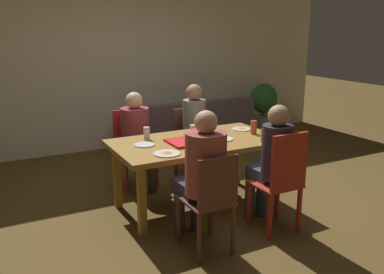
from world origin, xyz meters
The scene contains 22 objects.
ground_plane centered at (0.00, 0.00, 0.00)m, with size 20.00×20.00×0.00m, color brown.
back_wall centered at (0.00, 2.68, 1.37)m, with size 7.77×0.12×2.74m, color #EFE5C4.
dining_table centered at (0.00, 0.00, 0.66)m, with size 1.75×0.95×0.74m.
chair_0 centered at (-0.36, -0.91, 0.49)m, with size 0.38×0.44×0.89m.
person_0 centered at (-0.36, -0.77, 0.72)m, with size 0.35×0.55×1.23m.
chair_1 centered at (0.41, 0.90, 0.47)m, with size 0.41×0.43×0.87m.
person_1 centered at (0.41, 0.74, 0.70)m, with size 0.28×0.53×1.20m.
chair_2 centered at (-0.36, 0.96, 0.51)m, with size 0.44×0.41×0.92m.
person_2 centered at (-0.36, 0.82, 0.68)m, with size 0.34×0.52×1.15m.
chair_3 centered at (0.41, -0.88, 0.51)m, with size 0.41×0.38×0.98m.
person_3 centered at (0.41, -0.74, 0.70)m, with size 0.28×0.48×1.21m.
pizza_box_0 centered at (-0.15, -0.05, 0.75)m, with size 0.34×0.34×0.03m.
plate_0 centered at (-0.55, 0.07, 0.74)m, with size 0.21×0.21×0.01m.
plate_1 centered at (0.67, 0.17, 0.75)m, with size 0.22×0.22×0.03m.
plate_2 centered at (-0.48, -0.31, 0.75)m, with size 0.25×0.25×0.03m.
plate_3 centered at (0.26, -0.11, 0.74)m, with size 0.21×0.21×0.01m.
drinking_glass_0 centered at (0.08, 0.22, 0.79)m, with size 0.08×0.08×0.11m, color silver.
drinking_glass_1 centered at (0.59, -0.37, 0.81)m, with size 0.07×0.07×0.14m, color #B64C33.
drinking_glass_2 centered at (0.69, -0.05, 0.81)m, with size 0.07×0.07×0.15m, color #B94F2F.
drinking_glass_3 centered at (-0.45, 0.27, 0.80)m, with size 0.07×0.07×0.13m, color silver.
couch centered at (0.91, 1.96, 0.28)m, with size 1.99×0.82×0.80m.
potted_plant centered at (2.50, 2.14, 0.57)m, with size 0.47×0.47×0.93m.
Camera 1 is at (-1.98, -3.67, 1.88)m, focal length 38.85 mm.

